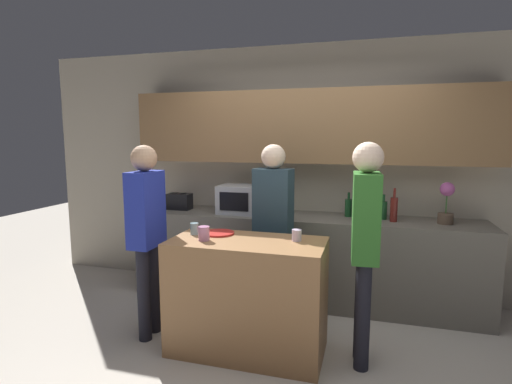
{
  "coord_description": "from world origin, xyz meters",
  "views": [
    {
      "loc": [
        0.67,
        -2.65,
        1.72
      ],
      "look_at": [
        -0.24,
        0.51,
        1.27
      ],
      "focal_mm": 28.0,
      "sensor_mm": 36.0,
      "label": 1
    }
  ],
  "objects_px": {
    "bottle_4": "(383,210)",
    "toaster": "(180,201)",
    "cup_2": "(204,233)",
    "cup_1": "(297,235)",
    "potted_plant": "(446,203)",
    "cup_0": "(194,229)",
    "bottle_1": "(356,209)",
    "bottle_0": "(348,207)",
    "microwave": "(244,199)",
    "person_center": "(146,225)",
    "bottle_3": "(375,208)",
    "bottle_5": "(394,209)",
    "person_left": "(365,235)",
    "plate_on_island": "(219,233)",
    "bottle_2": "(366,210)",
    "person_right": "(273,218)"
  },
  "relations": [
    {
      "from": "bottle_4",
      "to": "toaster",
      "type": "bearing_deg",
      "value": -178.42
    },
    {
      "from": "cup_2",
      "to": "cup_1",
      "type": "bearing_deg",
      "value": 14.93
    },
    {
      "from": "potted_plant",
      "to": "cup_0",
      "type": "height_order",
      "value": "potted_plant"
    },
    {
      "from": "toaster",
      "to": "bottle_1",
      "type": "xyz_separation_m",
      "value": [
        1.94,
        -0.08,
        0.02
      ]
    },
    {
      "from": "cup_1",
      "to": "bottle_0",
      "type": "bearing_deg",
      "value": 73.83
    },
    {
      "from": "microwave",
      "to": "bottle_0",
      "type": "bearing_deg",
      "value": 5.48
    },
    {
      "from": "microwave",
      "to": "person_center",
      "type": "distance_m",
      "value": 1.24
    },
    {
      "from": "cup_2",
      "to": "person_center",
      "type": "distance_m",
      "value": 0.57
    },
    {
      "from": "microwave",
      "to": "bottle_1",
      "type": "xyz_separation_m",
      "value": [
        1.18,
        -0.08,
        -0.04
      ]
    },
    {
      "from": "person_center",
      "to": "toaster",
      "type": "bearing_deg",
      "value": -166.97
    },
    {
      "from": "potted_plant",
      "to": "bottle_3",
      "type": "xyz_separation_m",
      "value": [
        -0.63,
        0.11,
        -0.1
      ]
    },
    {
      "from": "toaster",
      "to": "potted_plant",
      "type": "xyz_separation_m",
      "value": [
        2.76,
        0.0,
        0.11
      ]
    },
    {
      "from": "potted_plant",
      "to": "bottle_4",
      "type": "height_order",
      "value": "potted_plant"
    },
    {
      "from": "bottle_5",
      "to": "person_center",
      "type": "height_order",
      "value": "person_center"
    },
    {
      "from": "toaster",
      "to": "cup_2",
      "type": "xyz_separation_m",
      "value": [
        0.83,
        -1.22,
        -0.03
      ]
    },
    {
      "from": "cup_2",
      "to": "person_left",
      "type": "height_order",
      "value": "person_left"
    },
    {
      "from": "cup_2",
      "to": "plate_on_island",
      "type": "bearing_deg",
      "value": 81.34
    },
    {
      "from": "bottle_3",
      "to": "person_left",
      "type": "distance_m",
      "value": 1.18
    },
    {
      "from": "bottle_2",
      "to": "cup_2",
      "type": "xyz_separation_m",
      "value": [
        -1.21,
        -1.16,
        -0.05
      ]
    },
    {
      "from": "microwave",
      "to": "cup_0",
      "type": "xyz_separation_m",
      "value": [
        -0.09,
        -1.07,
        -0.09
      ]
    },
    {
      "from": "bottle_3",
      "to": "potted_plant",
      "type": "bearing_deg",
      "value": -10.0
    },
    {
      "from": "microwave",
      "to": "bottle_2",
      "type": "bearing_deg",
      "value": -2.82
    },
    {
      "from": "cup_1",
      "to": "person_right",
      "type": "distance_m",
      "value": 0.56
    },
    {
      "from": "person_center",
      "to": "bottle_2",
      "type": "bearing_deg",
      "value": 120.92
    },
    {
      "from": "potted_plant",
      "to": "bottle_0",
      "type": "height_order",
      "value": "potted_plant"
    },
    {
      "from": "bottle_3",
      "to": "bottle_4",
      "type": "height_order",
      "value": "bottle_3"
    },
    {
      "from": "plate_on_island",
      "to": "cup_1",
      "type": "xyz_separation_m",
      "value": [
        0.67,
        -0.04,
        0.04
      ]
    },
    {
      "from": "bottle_2",
      "to": "person_right",
      "type": "xyz_separation_m",
      "value": [
        -0.81,
        -0.5,
        -0.03
      ]
    },
    {
      "from": "bottle_4",
      "to": "bottle_3",
      "type": "bearing_deg",
      "value": 145.65
    },
    {
      "from": "bottle_2",
      "to": "plate_on_island",
      "type": "relative_size",
      "value": 1.1
    },
    {
      "from": "bottle_3",
      "to": "cup_2",
      "type": "distance_m",
      "value": 1.86
    },
    {
      "from": "bottle_5",
      "to": "person_left",
      "type": "height_order",
      "value": "person_left"
    },
    {
      "from": "bottle_2",
      "to": "person_right",
      "type": "height_order",
      "value": "person_right"
    },
    {
      "from": "bottle_0",
      "to": "cup_0",
      "type": "relative_size",
      "value": 2.59
    },
    {
      "from": "bottle_1",
      "to": "cup_2",
      "type": "relative_size",
      "value": 2.68
    },
    {
      "from": "potted_plant",
      "to": "bottle_0",
      "type": "bearing_deg",
      "value": 173.45
    },
    {
      "from": "bottle_4",
      "to": "cup_0",
      "type": "distance_m",
      "value": 1.9
    },
    {
      "from": "cup_1",
      "to": "cup_0",
      "type": "bearing_deg",
      "value": -177.8
    },
    {
      "from": "bottle_1",
      "to": "bottle_2",
      "type": "xyz_separation_m",
      "value": [
        0.09,
        0.01,
        -0.0
      ]
    },
    {
      "from": "bottle_0",
      "to": "bottle_1",
      "type": "distance_m",
      "value": 0.2
    },
    {
      "from": "bottle_2",
      "to": "plate_on_island",
      "type": "bearing_deg",
      "value": -141.63
    },
    {
      "from": "bottle_4",
      "to": "bottle_0",
      "type": "bearing_deg",
      "value": 172.91
    },
    {
      "from": "plate_on_island",
      "to": "person_right",
      "type": "xyz_separation_m",
      "value": [
        0.36,
        0.43,
        0.06
      ]
    },
    {
      "from": "toaster",
      "to": "bottle_4",
      "type": "height_order",
      "value": "bottle_4"
    },
    {
      "from": "bottle_0",
      "to": "cup_2",
      "type": "distance_m",
      "value": 1.68
    },
    {
      "from": "cup_1",
      "to": "person_right",
      "type": "xyz_separation_m",
      "value": [
        -0.3,
        0.47,
        0.02
      ]
    },
    {
      "from": "cup_2",
      "to": "person_left",
      "type": "xyz_separation_m",
      "value": [
        1.22,
        0.15,
        0.03
      ]
    },
    {
      "from": "potted_plant",
      "to": "bottle_1",
      "type": "bearing_deg",
      "value": -174.57
    },
    {
      "from": "bottle_4",
      "to": "cup_1",
      "type": "xyz_separation_m",
      "value": [
        -0.67,
        -1.1,
        -0.04
      ]
    },
    {
      "from": "microwave",
      "to": "bottle_3",
      "type": "distance_m",
      "value": 1.36
    }
  ]
}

